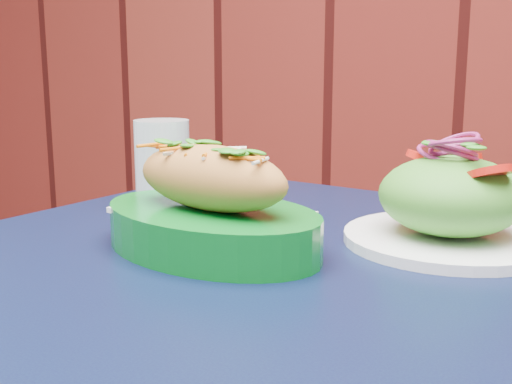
% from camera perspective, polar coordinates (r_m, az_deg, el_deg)
% --- Properties ---
extents(cafe_table, '(0.89, 0.89, 0.75)m').
position_cam_1_polar(cafe_table, '(0.72, 2.11, -12.71)').
color(cafe_table, black).
rests_on(cafe_table, ground).
extents(banh_mi_basket, '(0.31, 0.23, 0.13)m').
position_cam_1_polar(banh_mi_basket, '(0.71, -4.03, -1.51)').
color(banh_mi_basket, '#06651B').
rests_on(banh_mi_basket, cafe_table).
extents(salad_plate, '(0.24, 0.24, 0.13)m').
position_cam_1_polar(salad_plate, '(0.76, 16.94, -0.91)').
color(salad_plate, white).
rests_on(salad_plate, cafe_table).
extents(water_glass, '(0.08, 0.08, 0.13)m').
position_cam_1_polar(water_glass, '(0.92, -8.31, 2.44)').
color(water_glass, silver).
rests_on(water_glass, cafe_table).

